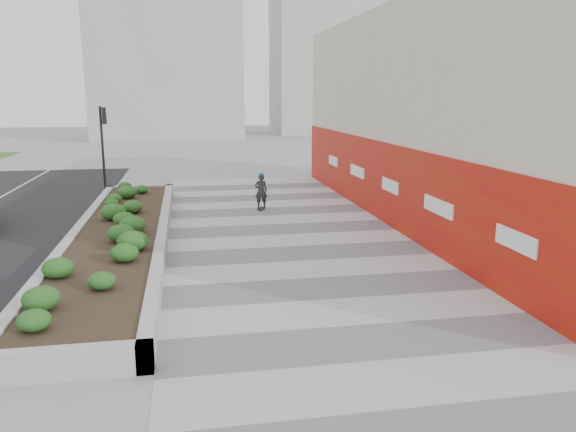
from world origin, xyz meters
TOP-DOWN VIEW (x-y plane):
  - ground at (0.00, 0.00)m, footprint 160.00×160.00m
  - walkway at (0.00, 3.00)m, footprint 8.00×36.00m
  - building at (6.98, 8.98)m, footprint 6.04×24.08m
  - planter at (-5.50, 7.00)m, footprint 3.00×18.00m
  - traffic_signal_near at (-7.23, 17.50)m, footprint 0.33×0.28m
  - distant_bldg_north_l at (-5.00, 55.00)m, footprint 16.00×12.00m
  - distant_bldg_north_r at (15.00, 60.00)m, footprint 14.00×10.00m
  - manhole_cover at (0.50, 3.00)m, footprint 0.44×0.44m
  - skateboarder at (-0.28, 11.80)m, footprint 0.53×0.75m

SIDE VIEW (x-z plane):
  - ground at x=0.00m, z-range 0.00..0.00m
  - manhole_cover at x=0.50m, z-range 0.00..0.01m
  - walkway at x=0.00m, z-range 0.00..0.01m
  - planter at x=-5.50m, z-range -0.03..0.87m
  - skateboarder at x=-0.28m, z-range 0.01..1.61m
  - traffic_signal_near at x=-7.23m, z-range 0.66..4.86m
  - building at x=6.98m, z-range -0.02..7.98m
  - distant_bldg_north_l at x=-5.00m, z-range 0.00..20.00m
  - distant_bldg_north_r at x=15.00m, z-range 0.00..24.00m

